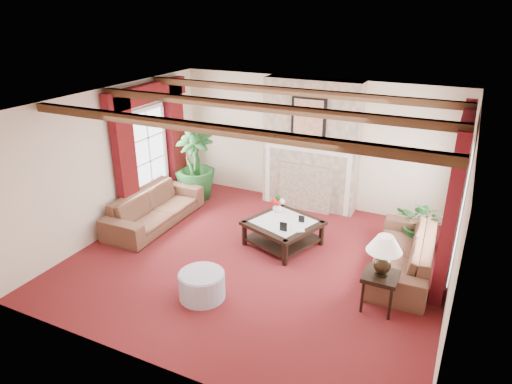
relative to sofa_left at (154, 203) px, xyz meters
The scene contains 23 objects.
floor 2.52m from the sofa_left, ahead, with size 6.00×6.00×0.00m, color #50120E.
ceiling 3.35m from the sofa_left, ahead, with size 6.00×6.00×0.00m, color white.
back_wall 3.51m from the sofa_left, 43.85° to the left, with size 6.00×0.02×2.70m, color beige.
left_wall 1.13m from the sofa_left, 144.14° to the right, with size 0.02×5.50×2.70m, color beige.
right_wall 5.54m from the sofa_left, ahead, with size 0.02×5.50×2.70m, color beige.
ceiling_beams 3.31m from the sofa_left, ahead, with size 6.00×3.00×0.12m, color #351D11, non-canonical shape.
fireplace 3.96m from the sofa_left, 41.31° to the left, with size 2.00×0.52×2.70m, color tan, non-canonical shape.
french_door_left 1.86m from the sofa_left, 131.15° to the left, with size 0.10×1.10×2.16m, color white, non-canonical shape.
french_door_right 5.70m from the sofa_left, ahead, with size 0.10×1.10×2.16m, color white, non-canonical shape.
curtains_left 2.23m from the sofa_left, 124.62° to the left, with size 0.20×2.40×2.55m, color #480C09, non-canonical shape.
curtains_right 5.74m from the sofa_left, ahead, with size 0.20×2.40×2.55m, color #480C09, non-canonical shape.
sofa_left is the anchor object (origin of this frame).
sofa_right 4.73m from the sofa_left, ahead, with size 0.76×2.29×0.88m, color black.
potted_palm 1.46m from the sofa_left, 88.85° to the left, with size 1.08×1.70×0.89m, color black.
small_plant 5.02m from the sofa_left, 14.72° to the left, with size 1.00×1.07×0.72m, color black.
coffee_table 2.64m from the sofa_left, ahead, with size 1.13×1.13×0.46m, color black, non-canonical shape.
side_table 4.65m from the sofa_left, 10.52° to the right, with size 0.48×0.48×0.57m, color black, non-canonical shape.
ottoman 2.75m from the sofa_left, 38.53° to the right, with size 0.69×0.69×0.40m, color #8E8B9E.
table_lamp 4.66m from the sofa_left, 10.52° to the right, with size 0.49×0.49×0.62m, color black, non-canonical shape.
flower_vase 2.45m from the sofa_left, 14.67° to the left, with size 0.24×0.25×0.18m, color silver.
book 2.86m from the sofa_left, ahead, with size 0.20×0.12×0.29m, color black.
photo_frame_a 2.77m from the sofa_left, ahead, with size 0.13×0.02×0.17m, color black, non-canonical shape.
photo_frame_b 2.95m from the sofa_left, ahead, with size 0.10×0.02×0.14m, color black, non-canonical shape.
Camera 1 is at (2.89, -6.11, 4.09)m, focal length 32.00 mm.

